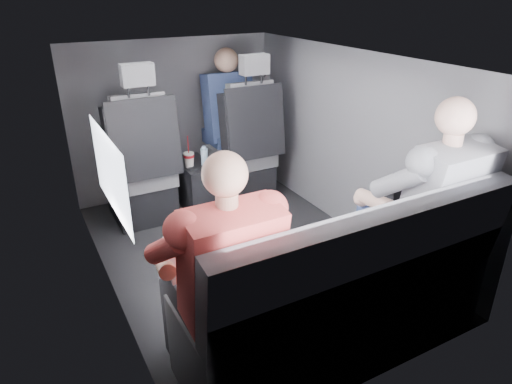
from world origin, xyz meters
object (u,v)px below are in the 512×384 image
laptop_black (407,198)px  passenger_front_right (228,109)px  passenger_rear_right (422,208)px  soda_cup (189,159)px  center_console (196,185)px  front_seat_left (142,174)px  laptop_white (193,254)px  front_seat_right (245,155)px  water_bottle (204,157)px  passenger_rear_left (218,274)px  rear_bench (340,302)px

laptop_black → passenger_front_right: passenger_front_right is taller
passenger_rear_right → passenger_front_right: 2.08m
soda_cup → center_console: bearing=46.4°
front_seat_left → soda_cup: front_seat_left is taller
front_seat_left → passenger_rear_right: size_ratio=1.00×
laptop_white → front_seat_left: bearing=83.0°
front_seat_right → center_console: (-0.45, 0.04, -0.20)m
water_bottle → center_console: bearing=116.4°
front_seat_left → center_console: (0.45, 0.04, -0.20)m
laptop_white → passenger_rear_right: 1.26m
passenger_rear_left → water_bottle: bearing=69.2°
soda_cup → passenger_rear_right: (0.66, -1.78, 0.18)m
soda_cup → passenger_rear_left: size_ratio=0.22×
soda_cup → laptop_black: size_ratio=0.67×
front_seat_right → front_seat_left: bearing=180.0°
passenger_rear_left → passenger_rear_right: passenger_rear_right is taller
passenger_rear_right → front_seat_right: bearing=94.6°
front_seat_left → rear_bench: bearing=-76.7°
front_seat_right → passenger_rear_left: bearing=-120.4°
rear_bench → soda_cup: rear_bench is taller
center_console → passenger_rear_left: passenger_rear_left is taller
front_seat_left → laptop_white: 1.65m
rear_bench → passenger_rear_left: passenger_rear_left is taller
laptop_white → passenger_rear_right: (1.24, -0.18, 0.02)m
passenger_rear_left → passenger_front_right: passenger_front_right is taller
center_console → laptop_white: bearing=-111.4°
rear_bench → passenger_rear_left: bearing=171.1°
soda_cup → laptop_white: laptop_white is taller
front_seat_right → laptop_black: bearing=-83.2°
laptop_black → passenger_front_right: bearing=96.8°
soda_cup → passenger_rear_left: 1.86m
center_console → laptop_black: 1.86m
center_console → passenger_rear_right: (0.59, -1.85, 0.45)m
soda_cup → rear_bench: bearing=-87.9°
passenger_front_right → front_seat_left: bearing=-163.5°
passenger_rear_right → soda_cup: bearing=110.5°
passenger_rear_right → water_bottle: bearing=107.3°
center_console → rear_bench: bearing=-90.0°
water_bottle → passenger_front_right: bearing=41.0°
soda_cup → passenger_rear_left: passenger_rear_left is taller
center_console → water_bottle: water_bottle is taller
laptop_black → laptop_white: bearing=178.8°
front_seat_right → soda_cup: front_seat_right is taller
front_seat_left → passenger_rear_left: (-0.16, -1.81, 0.22)m
front_seat_left → center_console: 0.49m
front_seat_right → soda_cup: bearing=-176.5°
front_seat_left → passenger_rear_right: passenger_rear_right is taller
center_console → water_bottle: (0.05, -0.10, 0.28)m
passenger_front_right → front_seat_right: bearing=-83.5°
center_console → passenger_rear_left: 1.99m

